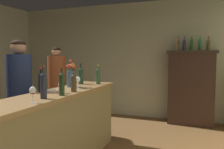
{
  "coord_description": "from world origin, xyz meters",
  "views": [
    {
      "loc": [
        1.97,
        -2.07,
        1.46
      ],
      "look_at": [
        0.88,
        0.75,
        1.22
      ],
      "focal_mm": 37.28,
      "sensor_mm": 36.0,
      "label": 1
    }
  ],
  "objects_px": {
    "wine_glass_front": "(61,85)",
    "flower_arrangement": "(71,76)",
    "display_cabinet": "(191,86)",
    "display_bottle_left": "(178,44)",
    "wine_bottle_chardonnay": "(41,81)",
    "wine_bottle_merlot": "(43,84)",
    "wine_bottle_rose": "(98,75)",
    "wine_glass_rear": "(33,91)",
    "patron_redhead": "(57,85)",
    "display_bottle_center": "(191,44)",
    "wine_bottle_riesling": "(81,75)",
    "wine_bottle_syrah": "(74,82)",
    "wine_bottle_pinot": "(62,83)",
    "cheese_plate": "(52,91)",
    "bar_counter": "(59,131)",
    "display_bottle_midleft": "(184,44)",
    "display_bottle_midright": "(200,43)",
    "display_bottle_right": "(208,44)",
    "patron_near_entrance": "(20,95)",
    "wine_glass_mid": "(78,80)"
  },
  "relations": [
    {
      "from": "wine_bottle_chardonnay",
      "to": "display_bottle_right",
      "type": "relative_size",
      "value": 1.05
    },
    {
      "from": "wine_bottle_rose",
      "to": "wine_bottle_riesling",
      "type": "bearing_deg",
      "value": -157.82
    },
    {
      "from": "display_cabinet",
      "to": "wine_bottle_riesling",
      "type": "height_order",
      "value": "display_cabinet"
    },
    {
      "from": "display_bottle_right",
      "to": "patron_near_entrance",
      "type": "distance_m",
      "value": 3.71
    },
    {
      "from": "display_bottle_center",
      "to": "bar_counter",
      "type": "bearing_deg",
      "value": -118.24
    },
    {
      "from": "wine_bottle_pinot",
      "to": "wine_bottle_syrah",
      "type": "bearing_deg",
      "value": 92.29
    },
    {
      "from": "wine_glass_mid",
      "to": "cheese_plate",
      "type": "distance_m",
      "value": 0.41
    },
    {
      "from": "display_bottle_midright",
      "to": "wine_bottle_riesling",
      "type": "bearing_deg",
      "value": -132.98
    },
    {
      "from": "wine_glass_front",
      "to": "wine_bottle_riesling",
      "type": "bearing_deg",
      "value": 104.02
    },
    {
      "from": "display_bottle_right",
      "to": "wine_bottle_chardonnay",
      "type": "bearing_deg",
      "value": -125.1
    },
    {
      "from": "wine_bottle_syrah",
      "to": "display_bottle_midright",
      "type": "relative_size",
      "value": 0.85
    },
    {
      "from": "display_cabinet",
      "to": "wine_glass_front",
      "type": "xyz_separation_m",
      "value": [
        -1.39,
        -2.79,
        0.28
      ]
    },
    {
      "from": "wine_bottle_merlot",
      "to": "display_bottle_midleft",
      "type": "height_order",
      "value": "display_bottle_midleft"
    },
    {
      "from": "display_cabinet",
      "to": "display_bottle_center",
      "type": "xyz_separation_m",
      "value": [
        -0.02,
        0.0,
        0.89
      ]
    },
    {
      "from": "display_bottle_midleft",
      "to": "display_cabinet",
      "type": "bearing_deg",
      "value": -0.0
    },
    {
      "from": "wine_glass_rear",
      "to": "flower_arrangement",
      "type": "relative_size",
      "value": 0.4
    },
    {
      "from": "wine_glass_mid",
      "to": "cheese_plate",
      "type": "height_order",
      "value": "wine_glass_mid"
    },
    {
      "from": "wine_bottle_syrah",
      "to": "cheese_plate",
      "type": "xyz_separation_m",
      "value": [
        -0.29,
        -0.05,
        -0.12
      ]
    },
    {
      "from": "wine_bottle_chardonnay",
      "to": "display_bottle_midleft",
      "type": "bearing_deg",
      "value": 61.88
    },
    {
      "from": "wine_bottle_chardonnay",
      "to": "wine_bottle_merlot",
      "type": "bearing_deg",
      "value": -49.15
    },
    {
      "from": "display_cabinet",
      "to": "wine_bottle_merlot",
      "type": "distance_m",
      "value": 3.46
    },
    {
      "from": "display_bottle_center",
      "to": "patron_redhead",
      "type": "height_order",
      "value": "display_bottle_center"
    },
    {
      "from": "wine_bottle_syrah",
      "to": "display_bottle_center",
      "type": "relative_size",
      "value": 0.91
    },
    {
      "from": "display_bottle_left",
      "to": "patron_redhead",
      "type": "xyz_separation_m",
      "value": [
        -2.15,
        -1.35,
        -0.82
      ]
    },
    {
      "from": "display_bottle_left",
      "to": "display_bottle_midleft",
      "type": "bearing_deg",
      "value": 0.0
    },
    {
      "from": "cheese_plate",
      "to": "display_bottle_center",
      "type": "height_order",
      "value": "display_bottle_center"
    },
    {
      "from": "wine_bottle_riesling",
      "to": "wine_bottle_rose",
      "type": "bearing_deg",
      "value": 22.18
    },
    {
      "from": "wine_glass_front",
      "to": "display_bottle_right",
      "type": "distance_m",
      "value": 3.32
    },
    {
      "from": "wine_bottle_syrah",
      "to": "patron_redhead",
      "type": "height_order",
      "value": "patron_redhead"
    },
    {
      "from": "wine_bottle_rose",
      "to": "patron_redhead",
      "type": "distance_m",
      "value": 1.19
    },
    {
      "from": "wine_bottle_rose",
      "to": "flower_arrangement",
      "type": "bearing_deg",
      "value": -115.38
    },
    {
      "from": "wine_bottle_riesling",
      "to": "display_bottle_midright",
      "type": "xyz_separation_m",
      "value": [
        1.76,
        1.88,
        0.57
      ]
    },
    {
      "from": "display_cabinet",
      "to": "display_bottle_left",
      "type": "bearing_deg",
      "value": -180.0
    },
    {
      "from": "wine_bottle_syrah",
      "to": "wine_bottle_pinot",
      "type": "xyz_separation_m",
      "value": [
        0.01,
        -0.28,
        0.02
      ]
    },
    {
      "from": "wine_glass_mid",
      "to": "wine_glass_front",
      "type": "bearing_deg",
      "value": -86.74
    },
    {
      "from": "wine_glass_rear",
      "to": "display_bottle_midright",
      "type": "bearing_deg",
      "value": 66.78
    },
    {
      "from": "wine_bottle_syrah",
      "to": "wine_glass_mid",
      "type": "distance_m",
      "value": 0.32
    },
    {
      "from": "wine_bottle_rose",
      "to": "wine_glass_front",
      "type": "xyz_separation_m",
      "value": [
        -0.03,
        -1.01,
        -0.04
      ]
    },
    {
      "from": "bar_counter",
      "to": "cheese_plate",
      "type": "xyz_separation_m",
      "value": [
        -0.12,
        0.04,
        0.51
      ]
    },
    {
      "from": "wine_glass_front",
      "to": "display_bottle_right",
      "type": "height_order",
      "value": "display_bottle_right"
    },
    {
      "from": "wine_bottle_merlot",
      "to": "cheese_plate",
      "type": "bearing_deg",
      "value": 116.54
    },
    {
      "from": "wine_glass_rear",
      "to": "cheese_plate",
      "type": "relative_size",
      "value": 1.03
    },
    {
      "from": "wine_bottle_riesling",
      "to": "display_bottle_center",
      "type": "height_order",
      "value": "display_bottle_center"
    },
    {
      "from": "bar_counter",
      "to": "wine_glass_front",
      "type": "relative_size",
      "value": 18.02
    },
    {
      "from": "display_cabinet",
      "to": "patron_redhead",
      "type": "relative_size",
      "value": 0.97
    },
    {
      "from": "display_bottle_left",
      "to": "patron_redhead",
      "type": "distance_m",
      "value": 2.67
    },
    {
      "from": "wine_glass_front",
      "to": "flower_arrangement",
      "type": "xyz_separation_m",
      "value": [
        -0.19,
        0.55,
        0.07
      ]
    },
    {
      "from": "wine_glass_rear",
      "to": "display_bottle_left",
      "type": "relative_size",
      "value": 0.52
    },
    {
      "from": "patron_near_entrance",
      "to": "wine_glass_mid",
      "type": "bearing_deg",
      "value": 10.18
    },
    {
      "from": "patron_near_entrance",
      "to": "patron_redhead",
      "type": "bearing_deg",
      "value": 85.32
    }
  ]
}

